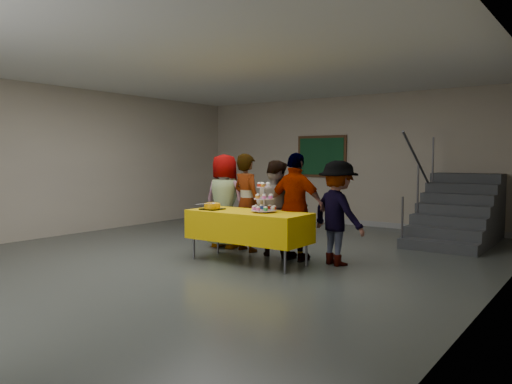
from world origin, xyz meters
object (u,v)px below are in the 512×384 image
(cupcake_stand, at_px, (264,200))
(schoolchild_d, at_px, (296,207))
(bear_cake, at_px, (212,206))
(schoolchild_c, at_px, (275,208))
(staircase, at_px, (459,215))
(bake_table, at_px, (248,226))
(schoolchild_b, at_px, (247,203))
(noticeboard, at_px, (322,156))
(schoolchild_a, at_px, (225,201))
(schoolchild_e, at_px, (338,213))

(cupcake_stand, height_order, schoolchild_d, schoolchild_d)
(bear_cake, relative_size, schoolchild_c, 0.23)
(cupcake_stand, relative_size, schoolchild_c, 0.29)
(schoolchild_d, distance_m, staircase, 3.75)
(bake_table, bearing_deg, schoolchild_b, 128.24)
(bear_cake, xyz_separation_m, noticeboard, (-0.72, 4.87, 0.77))
(bake_table, relative_size, noticeboard, 1.45)
(schoolchild_a, distance_m, schoolchild_d, 1.63)
(schoolchild_a, height_order, schoolchild_d, schoolchild_d)
(schoolchild_a, bearing_deg, bear_cake, 112.41)
(schoolchild_d, bearing_deg, schoolchild_a, -8.06)
(bear_cake, distance_m, staircase, 4.86)
(schoolchild_a, relative_size, schoolchild_e, 1.06)
(schoolchild_a, bearing_deg, noticeboard, -92.63)
(schoolchild_a, xyz_separation_m, noticeboard, (-0.24, 3.99, 0.78))
(cupcake_stand, distance_m, schoolchild_b, 1.07)
(bake_table, bearing_deg, schoolchild_d, 44.11)
(noticeboard, bearing_deg, staircase, -13.79)
(bake_table, distance_m, schoolchild_e, 1.35)
(cupcake_stand, relative_size, schoolchild_e, 0.29)
(schoolchild_d, distance_m, noticeboard, 4.69)
(bear_cake, distance_m, schoolchild_e, 1.93)
(schoolchild_d, bearing_deg, schoolchild_e, -169.04)
(cupcake_stand, relative_size, staircase, 0.19)
(schoolchild_b, relative_size, staircase, 0.68)
(cupcake_stand, bearing_deg, schoolchild_a, 151.64)
(bear_cake, relative_size, schoolchild_d, 0.22)
(bear_cake, height_order, schoolchild_c, schoolchild_c)
(bear_cake, xyz_separation_m, schoolchild_a, (-0.48, 0.89, -0.01))
(schoolchild_c, height_order, schoolchild_e, schoolchild_e)
(schoolchild_a, distance_m, staircase, 4.48)
(cupcake_stand, relative_size, noticeboard, 0.34)
(bake_table, height_order, staircase, staircase)
(schoolchild_d, height_order, schoolchild_e, schoolchild_d)
(schoolchild_c, distance_m, schoolchild_d, 0.52)
(noticeboard, bearing_deg, bake_table, -74.42)
(schoolchild_e, xyz_separation_m, staircase, (0.91, 3.29, -0.28))
(bake_table, xyz_separation_m, schoolchild_e, (1.17, 0.63, 0.21))
(schoolchild_e, bearing_deg, bear_cake, 45.34)
(cupcake_stand, height_order, staircase, staircase)
(cupcake_stand, xyz_separation_m, staircase, (1.82, 3.88, -0.46))
(schoolchild_a, bearing_deg, bake_table, 138.74)
(bear_cake, height_order, noticeboard, noticeboard)
(schoolchild_d, bearing_deg, bake_table, 44.94)
(cupcake_stand, bearing_deg, schoolchild_d, 60.66)
(bake_table, bearing_deg, bear_cake, -168.35)
(schoolchild_d, height_order, staircase, staircase)
(schoolchild_d, height_order, noticeboard, noticeboard)
(bake_table, xyz_separation_m, cupcake_stand, (0.26, 0.04, 0.39))
(schoolchild_b, height_order, schoolchild_e, schoolchild_b)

